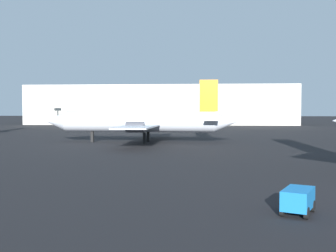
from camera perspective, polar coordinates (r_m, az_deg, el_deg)
airplane_distant at (r=65.16m, az=-3.82°, el=0.60°), size 31.00×28.16×9.89m
baggage_cart at (r=22.35m, az=17.60°, el=-9.67°), size 2.18×2.72×1.30m
terminal_building at (r=143.64m, az=-1.02°, el=2.93°), size 91.73×18.57×13.45m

